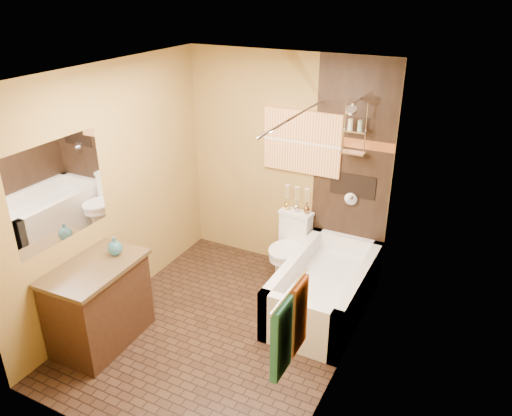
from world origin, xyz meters
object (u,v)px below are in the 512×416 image
Objects in this scene: bathtub at (324,293)px; sunset_painting at (302,142)px; vanity at (99,304)px; toilet at (290,246)px.

sunset_painting is at bearing 129.61° from bathtub.
sunset_painting is 0.94× the size of vanity.
bathtub is 1.56× the size of vanity.
sunset_painting is 1.63m from bathtub.
toilet is 0.78× the size of vanity.
sunset_painting reaches higher than bathtub.
sunset_painting reaches higher than vanity.
vanity is at bearing -115.31° from toilet.
toilet is at bearing 57.01° from vanity.
vanity is (-1.72, -1.40, 0.20)m from bathtub.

